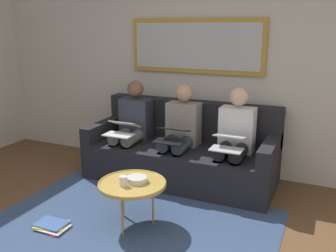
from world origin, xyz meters
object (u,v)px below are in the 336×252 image
at_px(couch, 182,153).
at_px(person_middle, 180,131).
at_px(cup, 123,181).
at_px(bowl, 137,179).
at_px(framed_mirror, 196,46).
at_px(laptop_silver, 228,142).
at_px(person_right, 132,125).
at_px(laptop_white, 122,129).
at_px(coffee_table, 132,184).
at_px(laptop_black, 172,135).
at_px(person_left, 235,137).
at_px(magazine_stack, 52,226).

distance_m(couch, person_middle, 0.31).
bearing_deg(cup, bowl, -120.83).
height_order(cup, person_middle, person_middle).
distance_m(framed_mirror, laptop_silver, 1.33).
bearing_deg(person_right, laptop_white, 90.00).
distance_m(framed_mirror, laptop_white, 1.33).
distance_m(cup, bowl, 0.14).
xyz_separation_m(coffee_table, person_middle, (0.01, -1.15, 0.20)).
bearing_deg(framed_mirror, coffee_table, 90.30).
bearing_deg(person_right, laptop_black, 158.83).
distance_m(couch, laptop_black, 0.45).
relative_size(couch, cup, 24.44).
xyz_separation_m(couch, person_right, (0.64, 0.07, 0.30)).
relative_size(couch, person_middle, 1.93).
relative_size(bowl, laptop_white, 0.54).
distance_m(cup, laptop_silver, 1.20).
distance_m(person_middle, laptop_white, 0.68).
relative_size(cup, person_middle, 0.08).
bearing_deg(bowl, couch, -88.02).
relative_size(framed_mirror, bowl, 9.08).
relative_size(coffee_table, person_right, 0.54).
bearing_deg(person_left, laptop_silver, 90.00).
bearing_deg(laptop_black, person_right, -21.17).
distance_m(person_right, magazine_stack, 1.62).
relative_size(framed_mirror, cup, 18.70).
bearing_deg(bowl, person_left, -118.22).
bearing_deg(cup, framed_mirror, -91.03).
relative_size(bowl, person_middle, 0.16).
distance_m(person_left, laptop_black, 0.69).
bearing_deg(person_middle, person_left, 180.00).
bearing_deg(framed_mirror, bowl, 91.49).
bearing_deg(couch, framed_mirror, -90.00).
xyz_separation_m(person_middle, laptop_white, (0.64, 0.24, 0.01)).
xyz_separation_m(coffee_table, laptop_white, (0.65, -0.91, 0.22)).
bearing_deg(person_right, bowl, 121.39).
bearing_deg(person_middle, person_right, 0.00).
relative_size(cup, person_left, 0.08).
bearing_deg(couch, laptop_white, 25.72).
distance_m(coffee_table, bowl, 0.06).
xyz_separation_m(laptop_black, magazine_stack, (0.63, 1.26, -0.60)).
xyz_separation_m(framed_mirror, bowl, (-0.04, 1.57, -1.11)).
xyz_separation_m(coffee_table, person_right, (0.65, -1.15, 0.20)).
bearing_deg(coffee_table, laptop_white, -54.51).
bearing_deg(coffee_table, person_middle, -89.58).
bearing_deg(coffee_table, person_right, -60.56).
bearing_deg(magazine_stack, laptop_silver, -135.35).
height_order(bowl, magazine_stack, bowl).
distance_m(coffee_table, magazine_stack, 0.83).
bearing_deg(framed_mirror, cup, 88.97).
xyz_separation_m(bowl, laptop_silver, (-0.60, -0.86, 0.18)).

